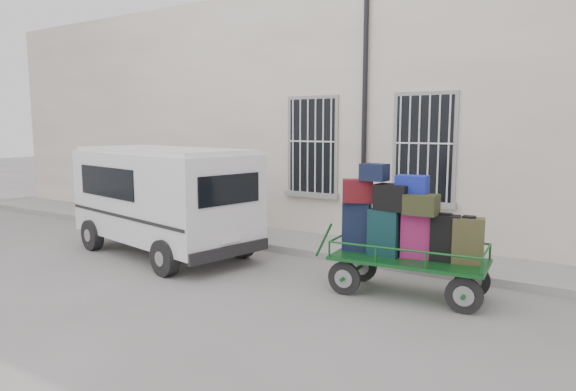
% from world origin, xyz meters
% --- Properties ---
extents(ground, '(80.00, 80.00, 0.00)m').
position_xyz_m(ground, '(0.00, 0.00, 0.00)').
color(ground, slate).
rests_on(ground, ground).
extents(building, '(24.00, 5.15, 6.00)m').
position_xyz_m(building, '(0.00, 5.50, 3.00)').
color(building, beige).
rests_on(building, ground).
extents(sidewalk, '(24.00, 1.70, 0.15)m').
position_xyz_m(sidewalk, '(0.00, 2.20, 0.07)').
color(sidewalk, gray).
rests_on(sidewalk, ground).
extents(luggage_cart, '(2.87, 1.30, 2.11)m').
position_xyz_m(luggage_cart, '(2.95, 0.13, 1.03)').
color(luggage_cart, black).
rests_on(luggage_cart, ground).
extents(van, '(4.76, 2.72, 2.26)m').
position_xyz_m(van, '(-2.32, -0.01, 1.30)').
color(van, silver).
rests_on(van, ground).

